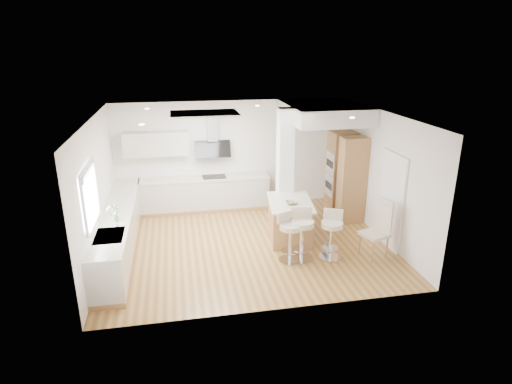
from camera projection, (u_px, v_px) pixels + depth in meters
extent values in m
plane|color=#AF7E41|center=(248.00, 244.00, 9.38)|extent=(6.00, 6.00, 0.00)
cube|color=silver|center=(248.00, 244.00, 9.38)|extent=(6.00, 5.00, 0.02)
cube|color=white|center=(231.00, 154.00, 11.23)|extent=(6.00, 0.04, 2.80)
cube|color=white|center=(97.00, 192.00, 8.38)|extent=(0.04, 5.00, 2.80)
cube|color=white|center=(381.00, 175.00, 9.45)|extent=(0.04, 5.00, 2.80)
cube|color=white|center=(204.00, 114.00, 8.88)|extent=(1.40, 0.95, 0.05)
cube|color=white|center=(204.00, 115.00, 8.88)|extent=(1.25, 0.80, 0.03)
cylinder|color=white|center=(147.00, 109.00, 9.50)|extent=(0.10, 0.10, 0.02)
cylinder|color=white|center=(142.00, 125.00, 7.64)|extent=(0.10, 0.10, 0.02)
cylinder|color=white|center=(257.00, 106.00, 9.94)|extent=(0.10, 0.10, 0.02)
cylinder|color=white|center=(326.00, 107.00, 9.74)|extent=(0.10, 0.10, 0.02)
cylinder|color=white|center=(352.00, 118.00, 8.35)|extent=(0.10, 0.10, 0.02)
cube|color=white|center=(90.00, 195.00, 7.47)|extent=(0.03, 1.15, 0.95)
cube|color=white|center=(86.00, 167.00, 7.31)|extent=(0.04, 1.28, 0.06)
cube|color=white|center=(94.00, 222.00, 7.64)|extent=(0.04, 1.28, 0.06)
cube|color=white|center=(84.00, 208.00, 6.91)|extent=(0.04, 0.06, 0.95)
cube|color=white|center=(96.00, 184.00, 8.04)|extent=(0.04, 0.06, 0.95)
cube|color=#A1A3A9|center=(88.00, 171.00, 7.34)|extent=(0.03, 1.18, 0.14)
cube|color=#484038|center=(392.00, 202.00, 9.02)|extent=(0.02, 0.90, 2.00)
cube|color=white|center=(391.00, 202.00, 9.02)|extent=(0.05, 1.00, 2.10)
cube|color=#AF7E4B|center=(121.00, 247.00, 9.11)|extent=(0.60, 4.50, 0.10)
cube|color=beige|center=(119.00, 229.00, 8.97)|extent=(0.60, 4.50, 0.76)
cube|color=beige|center=(117.00, 211.00, 8.84)|extent=(0.63, 4.50, 0.04)
cube|color=silver|center=(109.00, 236.00, 7.68)|extent=(0.50, 0.75, 0.02)
cube|color=silver|center=(108.00, 243.00, 7.53)|extent=(0.40, 0.34, 0.10)
cube|color=silver|center=(111.00, 234.00, 7.86)|extent=(0.40, 0.34, 0.10)
cylinder|color=silver|center=(117.00, 219.00, 7.91)|extent=(0.02, 0.02, 0.36)
torus|color=silver|center=(112.00, 210.00, 7.84)|extent=(0.18, 0.02, 0.18)
imported|color=#559B4F|center=(115.00, 213.00, 8.23)|extent=(0.17, 0.12, 0.33)
cube|color=#AF7E4B|center=(206.00, 208.00, 11.27)|extent=(3.30, 0.60, 0.10)
cube|color=beige|center=(205.00, 193.00, 11.12)|extent=(3.30, 0.60, 0.76)
cube|color=beige|center=(205.00, 178.00, 10.99)|extent=(3.33, 0.63, 0.04)
cube|color=black|center=(214.00, 177.00, 11.03)|extent=(0.60, 0.40, 0.01)
cube|color=beige|center=(156.00, 144.00, 10.61)|extent=(1.60, 0.34, 0.60)
cube|color=silver|center=(212.00, 127.00, 10.81)|extent=(0.25, 0.18, 0.70)
cube|color=black|center=(213.00, 149.00, 10.91)|extent=(0.90, 0.26, 0.44)
cube|color=white|center=(285.00, 168.00, 9.98)|extent=(0.35, 0.35, 2.80)
cube|color=silver|center=(324.00, 113.00, 10.19)|extent=(1.78, 2.20, 0.40)
cube|color=#AF7E4B|center=(341.00, 172.00, 10.90)|extent=(0.62, 0.62, 2.10)
cube|color=#AF7E4B|center=(352.00, 180.00, 10.25)|extent=(0.62, 0.40, 2.10)
cube|color=silver|center=(330.00, 163.00, 10.76)|extent=(0.02, 0.55, 0.55)
cube|color=silver|center=(329.00, 185.00, 10.95)|extent=(0.02, 0.55, 0.55)
cube|color=black|center=(330.00, 163.00, 10.76)|extent=(0.01, 0.45, 0.18)
cube|color=black|center=(328.00, 185.00, 10.95)|extent=(0.01, 0.45, 0.18)
cube|color=#AF7E4B|center=(290.00, 220.00, 9.56)|extent=(1.04, 1.45, 0.82)
cube|color=beige|center=(290.00, 202.00, 9.42)|extent=(1.12, 1.53, 0.04)
imported|color=gray|center=(291.00, 203.00, 9.27)|extent=(0.28, 0.28, 0.06)
sphere|color=orange|center=(293.00, 202.00, 9.27)|extent=(0.08, 0.08, 0.07)
sphere|color=orange|center=(289.00, 202.00, 9.28)|extent=(0.08, 0.08, 0.07)
sphere|color=#89A537|center=(291.00, 203.00, 9.23)|extent=(0.08, 0.08, 0.07)
cylinder|color=silver|center=(290.00, 260.00, 8.64)|extent=(0.61, 0.61, 0.03)
cylinder|color=silver|center=(290.00, 244.00, 8.52)|extent=(0.10, 0.10, 0.68)
cylinder|color=silver|center=(290.00, 251.00, 8.57)|extent=(0.47, 0.47, 0.02)
cylinder|color=beige|center=(291.00, 227.00, 8.39)|extent=(0.58, 0.58, 0.10)
cube|color=beige|center=(286.00, 217.00, 8.47)|extent=(0.39, 0.21, 0.23)
cylinder|color=silver|center=(301.00, 259.00, 8.70)|extent=(0.55, 0.55, 0.03)
cylinder|color=silver|center=(302.00, 242.00, 8.58)|extent=(0.09, 0.09, 0.72)
cylinder|color=silver|center=(301.00, 249.00, 8.62)|extent=(0.43, 0.43, 0.02)
cylinder|color=beige|center=(302.00, 224.00, 8.44)|extent=(0.53, 0.53, 0.11)
cube|color=beige|center=(301.00, 212.00, 8.55)|extent=(0.42, 0.12, 0.24)
cylinder|color=silver|center=(330.00, 257.00, 8.75)|extent=(0.61, 0.61, 0.03)
cylinder|color=silver|center=(331.00, 242.00, 8.64)|extent=(0.10, 0.10, 0.67)
cylinder|color=silver|center=(331.00, 248.00, 8.68)|extent=(0.47, 0.47, 0.02)
cylinder|color=beige|center=(332.00, 225.00, 8.51)|extent=(0.58, 0.58, 0.10)
cube|color=beige|center=(333.00, 214.00, 8.61)|extent=(0.38, 0.21, 0.23)
cube|color=beige|center=(374.00, 234.00, 8.66)|extent=(0.60, 0.60, 0.06)
cube|color=beige|center=(384.00, 216.00, 8.64)|extent=(0.19, 0.44, 0.76)
cylinder|color=#AF7E4B|center=(373.00, 252.00, 8.50)|extent=(0.05, 0.05, 0.47)
cylinder|color=#AF7E4B|center=(360.00, 245.00, 8.82)|extent=(0.05, 0.05, 0.47)
cylinder|color=#AF7E4B|center=(387.00, 248.00, 8.68)|extent=(0.05, 0.05, 0.47)
cylinder|color=#AF7E4B|center=(373.00, 241.00, 9.00)|extent=(0.05, 0.05, 0.47)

